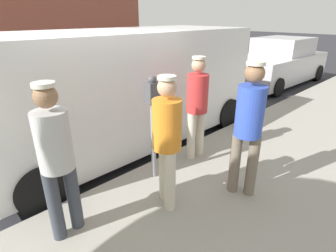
% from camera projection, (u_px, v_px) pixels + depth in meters
% --- Properties ---
extents(ground_plane, '(80.00, 80.00, 0.00)m').
position_uv_depth(ground_plane, '(98.00, 157.00, 4.87)').
color(ground_plane, '#2D2D33').
extents(parking_meter_near, '(0.14, 0.18, 1.52)m').
position_uv_depth(parking_meter_near, '(153.00, 111.00, 3.64)').
color(parking_meter_near, gray).
rests_on(parking_meter_near, sidewalk_slab).
extents(pedestrian_in_blue, '(0.34, 0.34, 1.76)m').
position_uv_depth(pedestrian_in_blue, '(249.00, 123.00, 3.29)').
color(pedestrian_in_blue, '#726656').
rests_on(pedestrian_in_blue, sidewalk_slab).
extents(pedestrian_in_gray, '(0.34, 0.36, 1.69)m').
position_uv_depth(pedestrian_in_gray, '(56.00, 154.00, 2.64)').
color(pedestrian_in_gray, '#383D47').
rests_on(pedestrian_in_gray, sidewalk_slab).
extents(pedestrian_in_orange, '(0.34, 0.34, 1.65)m').
position_uv_depth(pedestrian_in_orange, '(167.00, 136.00, 3.09)').
color(pedestrian_in_orange, beige).
rests_on(pedestrian_in_orange, sidewalk_slab).
extents(pedestrian_in_red, '(0.34, 0.36, 1.67)m').
position_uv_depth(pedestrian_in_red, '(197.00, 102.00, 4.25)').
color(pedestrian_in_red, beige).
rests_on(pedestrian_in_red, sidewalk_slab).
extents(parked_van, '(2.13, 5.20, 2.15)m').
position_uv_depth(parked_van, '(125.00, 86.00, 5.04)').
color(parked_van, white).
rests_on(parked_van, ground).
extents(parked_sedan_ahead, '(2.03, 4.44, 1.65)m').
position_uv_depth(parked_sedan_ahead, '(278.00, 63.00, 9.86)').
color(parked_sedan_ahead, '#BCBCC1').
rests_on(parked_sedan_ahead, ground).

